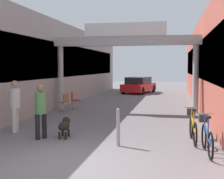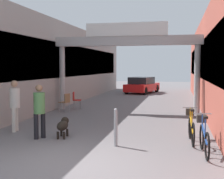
{
  "view_description": "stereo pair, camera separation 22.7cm",
  "coord_description": "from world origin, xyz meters",
  "views": [
    {
      "loc": [
        2.3,
        -6.5,
        2.17
      ],
      "look_at": [
        0.0,
        5.25,
        1.3
      ],
      "focal_mm": 50.0,
      "sensor_mm": 36.0,
      "label": 1
    },
    {
      "loc": [
        2.53,
        -6.45,
        2.17
      ],
      "look_at": [
        0.0,
        5.25,
        1.3
      ],
      "focal_mm": 50.0,
      "sensor_mm": 36.0,
      "label": 2
    }
  ],
  "objects": [
    {
      "name": "arcade_sign_gateway",
      "position": [
        0.0,
        8.62,
        3.08
      ],
      "size": [
        7.4,
        0.47,
        4.29
      ],
      "color": "#B2B2B2",
      "rests_on": "ground_plane"
    },
    {
      "name": "storefront_left",
      "position": [
        -5.09,
        11.0,
        2.3
      ],
      "size": [
        3.0,
        26.0,
        4.59
      ],
      "color": "#9E9993",
      "rests_on": "ground_plane"
    },
    {
      "name": "parked_car_red",
      "position": [
        -0.49,
        19.36,
        0.64
      ],
      "size": [
        2.66,
        4.3,
        1.33
      ],
      "color": "red",
      "rests_on": "ground_plane"
    },
    {
      "name": "pedestrian_with_dog",
      "position": [
        -1.58,
        2.2,
        0.94
      ],
      "size": [
        0.47,
        0.47,
        1.65
      ],
      "color": "black",
      "rests_on": "ground_plane"
    },
    {
      "name": "pedestrian_companion",
      "position": [
        -2.85,
        2.99,
        0.99
      ],
      "size": [
        0.4,
        0.4,
        1.72
      ],
      "color": "silver",
      "rests_on": "ground_plane"
    },
    {
      "name": "cafe_chair_red_farther",
      "position": [
        -2.66,
        8.69,
        0.54
      ],
      "size": [
        0.47,
        0.47,
        0.89
      ],
      "color": "gray",
      "rests_on": "ground_plane"
    },
    {
      "name": "ground_plane",
      "position": [
        0.0,
        0.0,
        0.0
      ],
      "size": [
        80.0,
        80.0,
        0.0
      ],
      "primitive_type": "plane",
      "color": "slate"
    },
    {
      "name": "dog_on_leash",
      "position": [
        -0.96,
        2.52,
        0.37
      ],
      "size": [
        0.4,
        0.83,
        0.59
      ],
      "color": "black",
      "rests_on": "ground_plane"
    },
    {
      "name": "cafe_chair_wood_nearer",
      "position": [
        -2.8,
        7.63,
        0.54
      ],
      "size": [
        0.5,
        0.5,
        0.89
      ],
      "color": "gray",
      "rests_on": "ground_plane"
    },
    {
      "name": "bicycle_blue_nearest",
      "position": [
        3.15,
        1.56,
        0.44
      ],
      "size": [
        0.46,
        1.69,
        0.98
      ],
      "color": "black",
      "rests_on": "ground_plane"
    },
    {
      "name": "bollard_post_metal",
      "position": [
        0.85,
        1.8,
        0.53
      ],
      "size": [
        0.1,
        0.1,
        1.04
      ],
      "color": "gray",
      "rests_on": "ground_plane"
    },
    {
      "name": "bicycle_orange_second",
      "position": [
        2.89,
        2.77,
        0.44
      ],
      "size": [
        0.46,
        1.69,
        0.98
      ],
      "color": "black",
      "rests_on": "ground_plane"
    }
  ]
}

